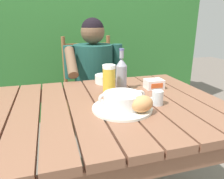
% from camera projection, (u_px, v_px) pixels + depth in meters
% --- Properties ---
extents(dining_table, '(1.20, 0.92, 0.78)m').
position_uv_depth(dining_table, '(108.00, 121.00, 1.13)').
color(dining_table, brown).
rests_on(dining_table, ground_plane).
extents(hedge_backdrop, '(3.26, 0.88, 2.10)m').
position_uv_depth(hedge_backdrop, '(85.00, 32.00, 2.75)').
color(hedge_backdrop, '#327532').
rests_on(hedge_backdrop, ground_plane).
extents(chair_near_diner, '(0.46, 0.47, 1.04)m').
position_uv_depth(chair_near_diner, '(91.00, 96.00, 2.03)').
color(chair_near_diner, brown).
rests_on(chair_near_diner, ground_plane).
extents(person_eating, '(0.48, 0.47, 1.20)m').
position_uv_depth(person_eating, '(95.00, 80.00, 1.78)').
color(person_eating, '#1C4A41').
rests_on(person_eating, ground_plane).
extents(serving_plate, '(0.29, 0.29, 0.01)m').
position_uv_depth(serving_plate, '(122.00, 108.00, 1.02)').
color(serving_plate, white).
rests_on(serving_plate, dining_table).
extents(soup_bowl, '(0.23, 0.18, 0.08)m').
position_uv_depth(soup_bowl, '(122.00, 100.00, 1.01)').
color(soup_bowl, white).
rests_on(soup_bowl, serving_plate).
extents(bread_roll, '(0.13, 0.11, 0.08)m').
position_uv_depth(bread_roll, '(142.00, 104.00, 0.96)').
color(bread_roll, tan).
rests_on(bread_roll, serving_plate).
extents(beer_glass, '(0.07, 0.07, 0.17)m').
position_uv_depth(beer_glass, '(109.00, 80.00, 1.20)').
color(beer_glass, gold).
rests_on(beer_glass, dining_table).
extents(beer_bottle, '(0.07, 0.07, 0.25)m').
position_uv_depth(beer_bottle, '(121.00, 73.00, 1.28)').
color(beer_bottle, '#8F8F9D').
rests_on(beer_bottle, dining_table).
extents(water_glass_small, '(0.06, 0.06, 0.07)m').
position_uv_depth(water_glass_small, '(158.00, 98.00, 1.07)').
color(water_glass_small, silver).
rests_on(water_glass_small, dining_table).
extents(butter_tub, '(0.11, 0.08, 0.06)m').
position_uv_depth(butter_tub, '(154.00, 84.00, 1.33)').
color(butter_tub, white).
rests_on(butter_tub, dining_table).
extents(table_knife, '(0.14, 0.07, 0.01)m').
position_uv_depth(table_knife, '(146.00, 100.00, 1.14)').
color(table_knife, silver).
rests_on(table_knife, dining_table).
extents(diner_bowl, '(0.14, 0.14, 0.06)m').
position_uv_depth(diner_bowl, '(105.00, 79.00, 1.45)').
color(diner_bowl, white).
rests_on(diner_bowl, dining_table).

